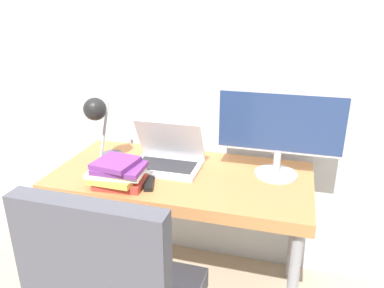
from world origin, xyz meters
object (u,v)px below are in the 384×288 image
Objects in this scene: monitor at (280,129)px; book_stack at (118,174)px; laptop at (167,158)px; desk_lamp at (97,116)px.

book_stack is at bearing -155.77° from monitor.
desk_lamp is (-0.35, -0.07, 0.22)m from laptop.
book_stack is (-0.72, -0.32, -0.19)m from monitor.
laptop is 0.58× the size of monitor.
desk_lamp is at bearing -169.16° from laptop.
monitor is 1.66× the size of desk_lamp.
laptop reaches higher than book_stack.
monitor reaches higher than laptop.
monitor is at bearing 5.21° from laptop.
book_stack is (0.20, -0.21, -0.21)m from desk_lamp.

